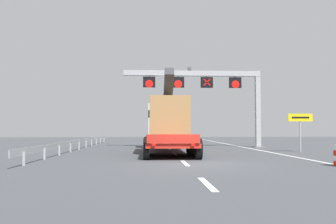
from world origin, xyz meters
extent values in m
plane|color=#424449|center=(0.00, 0.00, 0.00)|extent=(112.00, 112.00, 0.00)
cube|color=silver|center=(-0.38, -6.00, 0.01)|extent=(0.20, 2.60, 0.01)
cube|color=silver|center=(-0.38, 0.24, 0.01)|extent=(0.20, 2.60, 0.01)
cube|color=silver|center=(-0.38, 6.49, 0.01)|extent=(0.20, 2.60, 0.01)
cube|color=silver|center=(-0.38, 12.73, 0.01)|extent=(0.20, 2.60, 0.01)
cube|color=silver|center=(-0.38, 18.97, 0.01)|extent=(0.20, 2.60, 0.01)
cube|color=silver|center=(-0.38, 25.21, 0.01)|extent=(0.20, 2.60, 0.01)
cube|color=silver|center=(-0.38, 31.46, 0.01)|extent=(0.20, 2.60, 0.01)
cube|color=silver|center=(-0.38, 37.70, 0.01)|extent=(0.20, 2.60, 0.01)
cube|color=silver|center=(-0.38, 43.94, 0.01)|extent=(0.20, 2.60, 0.01)
cube|color=silver|center=(6.20, 12.00, 0.01)|extent=(0.20, 63.00, 0.01)
cube|color=#9EA0A5|center=(7.43, 14.31, 3.33)|extent=(0.40, 0.40, 6.65)
cube|color=slate|center=(7.43, 14.31, 0.04)|extent=(0.90, 0.90, 0.08)
cube|color=#9EA0A5|center=(1.71, 14.31, 6.40)|extent=(11.84, 0.44, 0.44)
cube|color=#4C4C51|center=(1.45, 14.31, 6.80)|extent=(0.28, 0.40, 0.28)
cube|color=black|center=(5.46, 14.31, 5.63)|extent=(1.05, 0.24, 0.91)
cube|color=#9EA0A5|center=(5.46, 14.31, 6.13)|extent=(0.08, 0.08, 0.16)
cone|color=red|center=(5.46, 14.18, 5.46)|extent=(0.67, 0.02, 0.67)
cube|color=black|center=(2.96, 14.31, 5.63)|extent=(1.05, 0.24, 0.91)
cube|color=#9EA0A5|center=(2.96, 14.31, 6.13)|extent=(0.08, 0.08, 0.16)
cube|color=red|center=(2.96, 14.18, 5.63)|extent=(0.63, 0.02, 0.63)
cube|color=red|center=(2.96, 14.18, 5.63)|extent=(0.63, 0.02, 0.63)
cube|color=black|center=(0.46, 14.31, 5.63)|extent=(1.05, 0.24, 0.91)
cube|color=#9EA0A5|center=(0.46, 14.31, 6.13)|extent=(0.08, 0.08, 0.16)
cone|color=red|center=(0.46, 14.18, 5.46)|extent=(0.67, 0.02, 0.67)
cube|color=black|center=(-2.04, 14.31, 5.63)|extent=(1.05, 0.24, 0.91)
cube|color=#9EA0A5|center=(-2.04, 14.31, 6.13)|extent=(0.08, 0.08, 0.16)
cone|color=red|center=(-2.04, 14.18, 5.46)|extent=(0.67, 0.02, 0.67)
cube|color=red|center=(-0.82, 6.77, 0.73)|extent=(2.82, 10.41, 0.24)
cube|color=red|center=(-0.83, 1.49, 1.10)|extent=(2.66, 0.09, 0.44)
cylinder|color=black|center=(-2.18, 2.27, 0.55)|extent=(0.32, 1.10, 1.10)
cylinder|color=black|center=(0.52, 2.27, 0.55)|extent=(0.32, 1.10, 1.10)
cylinder|color=black|center=(-2.17, 3.32, 0.55)|extent=(0.32, 1.10, 1.10)
cylinder|color=black|center=(0.53, 3.32, 0.55)|extent=(0.32, 1.10, 1.10)
cylinder|color=black|center=(-2.17, 4.37, 0.55)|extent=(0.32, 1.10, 1.10)
cylinder|color=black|center=(0.53, 4.37, 0.55)|extent=(0.32, 1.10, 1.10)
cylinder|color=black|center=(-2.17, 5.42, 0.55)|extent=(0.32, 1.10, 1.10)
cylinder|color=black|center=(0.53, 5.42, 0.55)|extent=(0.32, 1.10, 1.10)
cylinder|color=black|center=(-2.17, 6.47, 0.55)|extent=(0.32, 1.10, 1.10)
cylinder|color=black|center=(0.53, 6.47, 0.55)|extent=(0.32, 1.10, 1.10)
cube|color=silver|center=(-0.80, 13.87, 2.10)|extent=(2.58, 3.21, 3.10)
cube|color=black|center=(-0.80, 13.87, 2.80)|extent=(2.61, 3.23, 0.60)
cylinder|color=black|center=(-2.09, 14.75, 0.55)|extent=(0.34, 1.10, 1.10)
cylinder|color=black|center=(0.49, 14.75, 0.55)|extent=(0.34, 1.10, 1.10)
cylinder|color=black|center=(-2.09, 12.75, 0.55)|extent=(0.34, 1.10, 1.10)
cylinder|color=black|center=(0.48, 12.75, 0.55)|extent=(0.34, 1.10, 1.10)
cube|color=#9E7A47|center=(-0.82, 7.17, 2.20)|extent=(2.39, 5.72, 2.70)
cube|color=#2D2D33|center=(-0.82, 6.31, 4.15)|extent=(0.57, 2.94, 2.29)
cube|color=red|center=(-1.81, 1.45, 0.80)|extent=(0.20, 0.06, 0.12)
cube|color=red|center=(0.15, 1.45, 0.80)|extent=(0.20, 0.06, 0.12)
cylinder|color=#9EA0A5|center=(8.37, 7.84, 1.32)|extent=(0.10, 0.10, 2.64)
cube|color=yellow|center=(8.37, 7.78, 2.38)|extent=(1.71, 0.06, 0.53)
cube|color=black|center=(8.37, 7.75, 2.38)|extent=(1.23, 0.01, 0.12)
cube|color=#999EA3|center=(-7.48, 13.24, 0.60)|extent=(0.04, 30.48, 0.32)
cube|color=#999EA3|center=(-7.42, -0.48, 0.30)|extent=(0.10, 0.10, 0.60)
cube|color=#999EA3|center=(-7.42, 2.57, 0.30)|extent=(0.10, 0.10, 0.60)
cube|color=#999EA3|center=(-7.42, 5.62, 0.30)|extent=(0.10, 0.10, 0.60)
cube|color=#999EA3|center=(-7.42, 8.67, 0.30)|extent=(0.10, 0.10, 0.60)
cube|color=#999EA3|center=(-7.42, 11.71, 0.30)|extent=(0.10, 0.10, 0.60)
cube|color=#999EA3|center=(-7.42, 14.76, 0.30)|extent=(0.10, 0.10, 0.60)
cube|color=#999EA3|center=(-7.42, 17.81, 0.30)|extent=(0.10, 0.10, 0.60)
cube|color=#999EA3|center=(-7.42, 20.86, 0.30)|extent=(0.10, 0.10, 0.60)
cube|color=#999EA3|center=(-7.42, 23.91, 0.30)|extent=(0.10, 0.10, 0.60)
cube|color=#999EA3|center=(-7.42, 26.95, 0.30)|extent=(0.10, 0.10, 0.60)
camera|label=1|loc=(-2.05, -16.21, 1.57)|focal=38.14mm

